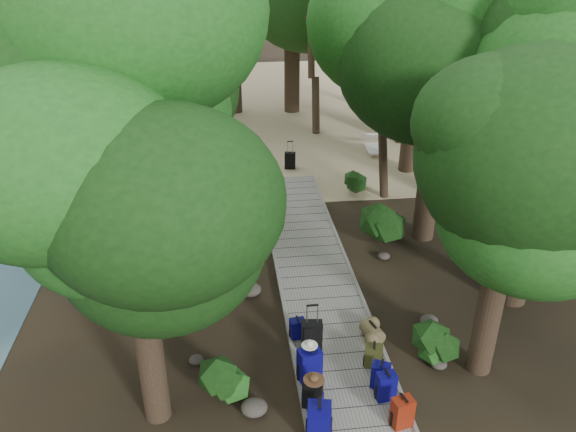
{
  "coord_description": "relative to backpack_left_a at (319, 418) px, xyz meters",
  "views": [
    {
      "loc": [
        -2.18,
        -11.5,
        8.12
      ],
      "look_at": [
        -0.51,
        2.24,
        1.0
      ],
      "focal_mm": 35.0,
      "sensor_mm": 36.0,
      "label": 1
    }
  ],
  "objects": [
    {
      "name": "shrub_right_c",
      "position": [
        2.98,
        10.28,
        -0.16
      ],
      "size": [
        0.78,
        0.78,
        0.7
      ],
      "primitive_type": null,
      "color": "#184B16",
      "rests_on": "ground"
    },
    {
      "name": "palm_left_a",
      "position": [
        -3.25,
        10.34,
        2.85
      ],
      "size": [
        4.23,
        4.23,
        6.73
      ],
      "primitive_type": null,
      "color": "#173E11",
      "rests_on": "ground"
    },
    {
      "name": "rock_right_c",
      "position": [
        2.82,
        5.81,
        -0.42
      ],
      "size": [
        0.34,
        0.3,
        0.19
      ],
      "primitive_type": null,
      "color": "#4C473F",
      "rests_on": "ground"
    },
    {
      "name": "tree_right_b",
      "position": [
        5.4,
        3.58,
        4.09
      ],
      "size": [
        5.15,
        5.15,
        9.2
      ],
      "primitive_type": null,
      "color": "black",
      "rests_on": "ground"
    },
    {
      "name": "duffel_right_khaki",
      "position": [
        1.6,
        2.43,
        -0.21
      ],
      "size": [
        0.49,
        0.61,
        0.36
      ],
      "primitive_type": null,
      "rotation": [
        0.0,
        0.0,
        0.26
      ],
      "color": "brown",
      "rests_on": "boardwalk"
    },
    {
      "name": "ground",
      "position": [
        0.79,
        4.54,
        -0.51
      ],
      "size": [
        120.0,
        120.0,
        0.0
      ],
      "primitive_type": "plane",
      "color": "#2D2316",
      "rests_on": "ground"
    },
    {
      "name": "rock_right_b",
      "position": [
        3.06,
        2.89,
        -0.39
      ],
      "size": [
        0.42,
        0.38,
        0.23
      ],
      "primitive_type": null,
      "color": "#4C473F",
      "rests_on": "ground"
    },
    {
      "name": "backpack_right_a",
      "position": [
        1.51,
        0.04,
        -0.06
      ],
      "size": [
        0.42,
        0.35,
        0.66
      ],
      "primitive_type": null,
      "rotation": [
        0.0,
        0.0,
        0.25
      ],
      "color": "maroon",
      "rests_on": "boardwalk"
    },
    {
      "name": "tree_left_b",
      "position": [
        -3.65,
        4.11,
        4.19
      ],
      "size": [
        5.22,
        5.22,
        9.4
      ],
      "primitive_type": null,
      "color": "black",
      "rests_on": "ground"
    },
    {
      "name": "shrub_left_a",
      "position": [
        -1.62,
        1.15,
        -0.08
      ],
      "size": [
        0.95,
        0.95,
        0.85
      ],
      "primitive_type": null,
      "color": "#184B16",
      "rests_on": "ground"
    },
    {
      "name": "tree_left_c",
      "position": [
        -2.79,
        8.16,
        3.75
      ],
      "size": [
        4.9,
        4.9,
        8.52
      ],
      "primitive_type": null,
      "color": "black",
      "rests_on": "ground"
    },
    {
      "name": "backpack_left_d",
      "position": [
        -0.01,
        2.69,
        -0.14
      ],
      "size": [
        0.35,
        0.27,
        0.5
      ],
      "primitive_type": null,
      "rotation": [
        0.0,
        0.0,
        0.1
      ],
      "color": "#0D096A",
      "rests_on": "boardwalk"
    },
    {
      "name": "tree_right_a",
      "position": [
        3.58,
        1.38,
        2.97
      ],
      "size": [
        4.18,
        4.18,
        6.96
      ],
      "primitive_type": null,
      "color": "black",
      "rests_on": "ground"
    },
    {
      "name": "shrub_right_a",
      "position": [
        2.73,
        1.68,
        -0.1
      ],
      "size": [
        0.91,
        0.91,
        0.82
      ],
      "primitive_type": null,
      "color": "#184B16",
      "rests_on": "ground"
    },
    {
      "name": "shrub_left_b",
      "position": [
        -1.18,
        5.69,
        -0.11
      ],
      "size": [
        0.88,
        0.88,
        0.79
      ],
      "primitive_type": null,
      "color": "#184B16",
      "rests_on": "ground"
    },
    {
      "name": "palm_right_a",
      "position": [
        4.03,
        9.96,
        2.84
      ],
      "size": [
        3.93,
        3.93,
        6.69
      ],
      "primitive_type": null,
      "color": "#173E11",
      "rests_on": "ground"
    },
    {
      "name": "palm_right_c",
      "position": [
        2.97,
        16.75,
        3.13
      ],
      "size": [
        4.57,
        4.57,
        7.27
      ],
      "primitive_type": null,
      "color": "#173E11",
      "rests_on": "ground"
    },
    {
      "name": "shrub_left_c",
      "position": [
        -2.18,
        9.29,
        0.03
      ],
      "size": [
        1.2,
        1.2,
        1.08
      ],
      "primitive_type": null,
      "color": "#184B16",
      "rests_on": "ground"
    },
    {
      "name": "sand_beach",
      "position": [
        0.79,
        20.54,
        -0.5
      ],
      "size": [
        40.0,
        22.0,
        0.02
      ],
      "primitive_type": "cube",
      "color": "tan",
      "rests_on": "ground"
    },
    {
      "name": "tree_right_c",
      "position": [
        4.29,
        6.91,
        3.95
      ],
      "size": [
        5.16,
        5.16,
        8.93
      ],
      "primitive_type": null,
      "color": "black",
      "rests_on": "ground"
    },
    {
      "name": "rock_left_d",
      "position": [
        -1.4,
        7.33,
        -0.42
      ],
      "size": [
        0.32,
        0.28,
        0.17
      ],
      "primitive_type": null,
      "color": "#4C473F",
      "rests_on": "ground"
    },
    {
      "name": "rock_right_a",
      "position": [
        2.78,
        1.5,
        -0.41
      ],
      "size": [
        0.34,
        0.31,
        0.19
      ],
      "primitive_type": null,
      "color": "#4C473F",
      "rests_on": "ground"
    },
    {
      "name": "backpack_left_b",
      "position": [
        -0.0,
        0.66,
        -0.05
      ],
      "size": [
        0.43,
        0.36,
        0.67
      ],
      "primitive_type": null,
      "rotation": [
        0.0,
        0.0,
        -0.32
      ],
      "color": "black",
      "rests_on": "boardwalk"
    },
    {
      "name": "lone_suitcase_on_sand",
      "position": [
        1.06,
        12.58,
        -0.17
      ],
      "size": [
        0.43,
        0.29,
        0.63
      ],
      "primitive_type": null,
      "rotation": [
        0.0,
        0.0,
        -0.17
      ],
      "color": "black",
      "rests_on": "sand_beach"
    },
    {
      "name": "tree_back_a",
      "position": [
        -0.69,
        20.22,
        4.16
      ],
      "size": [
        5.39,
        5.39,
        9.33
      ],
      "primitive_type": null,
      "color": "black",
      "rests_on": "ground"
    },
    {
      "name": "tree_right_f",
      "position": [
        7.12,
        13.72,
        4.07
      ],
      "size": [
        5.12,
        5.12,
        9.15
      ],
      "primitive_type": null,
      "color": "black",
      "rests_on": "ground"
    },
    {
      "name": "tree_back_d",
      "position": [
        -4.27,
        19.73,
        3.39
      ],
      "size": [
        4.67,
        4.67,
        7.79
      ],
      "primitive_type": null,
      "color": "black",
      "rests_on": "ground"
    },
    {
      "name": "rock_left_c",
      "position": [
        -0.93,
        4.57,
        -0.36
      ],
      "size": [
        0.55,
        0.49,
        0.3
      ],
      "primitive_type": null,
      "color": "#4C473F",
      "rests_on": "ground"
    },
    {
      "name": "tree_back_c",
      "position": [
        5.96,
        20.29,
        3.97
      ],
      "size": [
        4.98,
        4.98,
        8.96
      ],
      "primitive_type": null,
      "color": "black",
      "rests_on": "ground"
    },
    {
      "name": "hat_brown",
      "position": [
        0.0,
        0.64,
        0.34
      ],
      "size": [
        0.4,
        0.4,
        0.12
      ],
      "primitive_type": null,
      "color": "#51351E",
      "rests_on": "backpack_left_b"
    },
    {
      "name": "backpack_left_a",
      "position": [
        0.0,
        0.0,
        0.0
      ],
      "size": [
        0.46,
        0.36,
        0.78
      ],
      "primitive_type": null,
      "rotation": [
        0.0,
        0.0,
        -0.19
      ],
      "color": "#0D096A",
      "rests_on": "boardwalk"
    },
    {
      "name": "rock_left_b",
      "position": [
        -2.2,
        2.24,
        -0.42
      ],
      "size": [
        0.32,
        0.28,
        0.17
      ],
      "primitive_type": null,
      "color": "#4C473F",
      "rests_on": "ground"
    },
    {
      "name": "backpack_left_c",
      "position": [
        0.04,
        1.36,
        0.02
      ],
      "size": [
        0.5,
        0.41,
        0.81
      ],
      "primitive_type": null,
      "rotation": [
        0.0,
        0.0,
        0.26
      ],
      "color": "#0D096A",
      "rests_on": "boardwalk"
    },
    {
      "name": "tree_right_e",
      "position": [
        5.37,
        11.9,
        3.67
      ],
      "size": [
        4.64,
        4.64,
        8.36
      ],
      "primitive_type": null,
      "color": "black",
      "rests_on": "ground"
    },
    {
      "name": "backpack_right_d",
      "position": [
        1.4,
        1.6,
        -0.12
      ],
      "size": [
        0.41,
        0.35,
        0.54
      ],
      "primitive_type": null,
      "rotation": [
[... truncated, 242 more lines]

